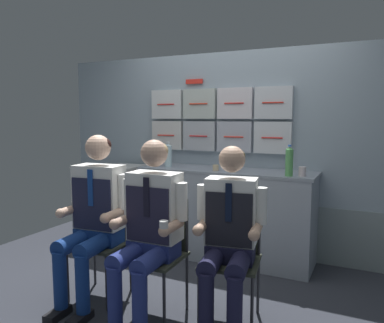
{
  "coord_description": "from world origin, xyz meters",
  "views": [
    {
      "loc": [
        1.42,
        -2.53,
        1.46
      ],
      "look_at": [
        0.09,
        0.22,
        1.1
      ],
      "focal_mm": 35.64,
      "sensor_mm": 36.0,
      "label": 1
    }
  ],
  "objects_px": {
    "crew_member_center": "(149,222)",
    "folding_chair_right": "(233,246)",
    "crew_member_right": "(229,230)",
    "folding_chair_left": "(106,230)",
    "folding_chair_center": "(160,242)",
    "crew_member_left": "(94,210)",
    "service_trolley": "(118,203)",
    "water_bottle_blue_cap": "(289,161)",
    "paper_cup_tan": "(302,171)"
  },
  "relations": [
    {
      "from": "service_trolley",
      "to": "crew_member_left",
      "type": "xyz_separation_m",
      "value": [
        0.66,
        -1.18,
        0.25
      ]
    },
    {
      "from": "crew_member_center",
      "to": "folding_chair_right",
      "type": "height_order",
      "value": "crew_member_center"
    },
    {
      "from": "folding_chair_left",
      "to": "crew_member_center",
      "type": "height_order",
      "value": "crew_member_center"
    },
    {
      "from": "crew_member_left",
      "to": "service_trolley",
      "type": "bearing_deg",
      "value": 118.96
    },
    {
      "from": "crew_member_center",
      "to": "folding_chair_right",
      "type": "xyz_separation_m",
      "value": [
        0.51,
        0.32,
        -0.19
      ]
    },
    {
      "from": "service_trolley",
      "to": "water_bottle_blue_cap",
      "type": "relative_size",
      "value": 3.18
    },
    {
      "from": "folding_chair_left",
      "to": "crew_member_right",
      "type": "distance_m",
      "value": 1.12
    },
    {
      "from": "folding_chair_right",
      "to": "crew_member_center",
      "type": "bearing_deg",
      "value": -148.08
    },
    {
      "from": "crew_member_center",
      "to": "crew_member_right",
      "type": "bearing_deg",
      "value": 16.47
    },
    {
      "from": "crew_member_left",
      "to": "crew_member_center",
      "type": "bearing_deg",
      "value": -7.25
    },
    {
      "from": "crew_member_left",
      "to": "paper_cup_tan",
      "type": "height_order",
      "value": "crew_member_left"
    },
    {
      "from": "folding_chair_left",
      "to": "crew_member_center",
      "type": "bearing_deg",
      "value": -21.77
    },
    {
      "from": "folding_chair_center",
      "to": "crew_member_center",
      "type": "xyz_separation_m",
      "value": [
        0.0,
        -0.16,
        0.19
      ]
    },
    {
      "from": "crew_member_center",
      "to": "folding_chair_right",
      "type": "distance_m",
      "value": 0.63
    },
    {
      "from": "crew_member_right",
      "to": "folding_chair_center",
      "type": "bearing_deg",
      "value": -179.96
    },
    {
      "from": "folding_chair_right",
      "to": "crew_member_right",
      "type": "xyz_separation_m",
      "value": [
        0.03,
        -0.16,
        0.17
      ]
    },
    {
      "from": "crew_member_left",
      "to": "water_bottle_blue_cap",
      "type": "bearing_deg",
      "value": 42.37
    },
    {
      "from": "folding_chair_left",
      "to": "water_bottle_blue_cap",
      "type": "height_order",
      "value": "water_bottle_blue_cap"
    },
    {
      "from": "crew_member_right",
      "to": "paper_cup_tan",
      "type": "xyz_separation_m",
      "value": [
        0.29,
        1.12,
        0.28
      ]
    },
    {
      "from": "crew_member_left",
      "to": "crew_member_right",
      "type": "height_order",
      "value": "crew_member_left"
    },
    {
      "from": "crew_member_center",
      "to": "water_bottle_blue_cap",
      "type": "relative_size",
      "value": 4.59
    },
    {
      "from": "crew_member_right",
      "to": "paper_cup_tan",
      "type": "bearing_deg",
      "value": 75.64
    },
    {
      "from": "folding_chair_right",
      "to": "paper_cup_tan",
      "type": "bearing_deg",
      "value": 71.9
    },
    {
      "from": "crew_member_left",
      "to": "water_bottle_blue_cap",
      "type": "height_order",
      "value": "crew_member_left"
    },
    {
      "from": "folding_chair_center",
      "to": "crew_member_right",
      "type": "distance_m",
      "value": 0.57
    },
    {
      "from": "crew_member_right",
      "to": "folding_chair_left",
      "type": "bearing_deg",
      "value": 176.5
    },
    {
      "from": "water_bottle_blue_cap",
      "to": "paper_cup_tan",
      "type": "height_order",
      "value": "water_bottle_blue_cap"
    },
    {
      "from": "crew_member_right",
      "to": "water_bottle_blue_cap",
      "type": "xyz_separation_m",
      "value": [
        0.18,
        1.07,
        0.37
      ]
    },
    {
      "from": "crew_member_right",
      "to": "water_bottle_blue_cap",
      "type": "relative_size",
      "value": 4.46
    },
    {
      "from": "folding_chair_right",
      "to": "paper_cup_tan",
      "type": "xyz_separation_m",
      "value": [
        0.31,
        0.96,
        0.44
      ]
    },
    {
      "from": "folding_chair_center",
      "to": "paper_cup_tan",
      "type": "bearing_deg",
      "value": 53.45
    },
    {
      "from": "crew_member_center",
      "to": "water_bottle_blue_cap",
      "type": "xyz_separation_m",
      "value": [
        0.71,
        1.23,
        0.34
      ]
    },
    {
      "from": "folding_chair_center",
      "to": "crew_member_center",
      "type": "bearing_deg",
      "value": -88.35
    },
    {
      "from": "crew_member_left",
      "to": "folding_chair_right",
      "type": "bearing_deg",
      "value": 13.1
    },
    {
      "from": "folding_chair_right",
      "to": "water_bottle_blue_cap",
      "type": "relative_size",
      "value": 3.01
    },
    {
      "from": "service_trolley",
      "to": "crew_member_right",
      "type": "relative_size",
      "value": 0.71
    },
    {
      "from": "folding_chair_center",
      "to": "crew_member_center",
      "type": "relative_size",
      "value": 0.66
    },
    {
      "from": "service_trolley",
      "to": "crew_member_center",
      "type": "xyz_separation_m",
      "value": [
        1.21,
        -1.25,
        0.24
      ]
    },
    {
      "from": "water_bottle_blue_cap",
      "to": "paper_cup_tan",
      "type": "distance_m",
      "value": 0.15
    },
    {
      "from": "service_trolley",
      "to": "crew_member_left",
      "type": "relative_size",
      "value": 0.68
    },
    {
      "from": "folding_chair_left",
      "to": "folding_chair_right",
      "type": "bearing_deg",
      "value": 4.85
    },
    {
      "from": "folding_chair_center",
      "to": "crew_member_left",
      "type": "bearing_deg",
      "value": -170.87
    },
    {
      "from": "service_trolley",
      "to": "crew_member_right",
      "type": "height_order",
      "value": "crew_member_right"
    },
    {
      "from": "crew_member_left",
      "to": "crew_member_center",
      "type": "relative_size",
      "value": 1.01
    },
    {
      "from": "folding_chair_right",
      "to": "crew_member_right",
      "type": "bearing_deg",
      "value": -80.31
    },
    {
      "from": "folding_chair_right",
      "to": "paper_cup_tan",
      "type": "height_order",
      "value": "paper_cup_tan"
    },
    {
      "from": "crew_member_center",
      "to": "folding_chair_right",
      "type": "relative_size",
      "value": 1.52
    },
    {
      "from": "folding_chair_left",
      "to": "folding_chair_center",
      "type": "relative_size",
      "value": 1.0
    },
    {
      "from": "crew_member_left",
      "to": "folding_chair_center",
      "type": "distance_m",
      "value": 0.59
    },
    {
      "from": "crew_member_left",
      "to": "folding_chair_right",
      "type": "xyz_separation_m",
      "value": [
        1.06,
        0.25,
        -0.21
      ]
    }
  ]
}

